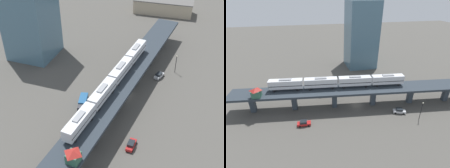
{
  "view_description": "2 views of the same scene",
  "coord_description": "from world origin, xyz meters",
  "views": [
    {
      "loc": [
        21.79,
        -75.91,
        61.59
      ],
      "look_at": [
        -2.1,
        -6.83,
        8.99
      ],
      "focal_mm": 50.0,
      "sensor_mm": 36.0,
      "label": 1
    },
    {
      "loc": [
        54.27,
        -18.44,
        39.11
      ],
      "look_at": [
        -2.1,
        -6.83,
        8.99
      ],
      "focal_mm": 28.0,
      "sensor_mm": 36.0,
      "label": 2
    }
  ],
  "objects": [
    {
      "name": "ground_plane",
      "position": [
        0.0,
        0.0,
        0.0
      ],
      "size": [
        400.0,
        400.0,
        0.0
      ],
      "primitive_type": "plane",
      "color": "#4C4944"
    },
    {
      "name": "elevated_viaduct",
      "position": [
        -0.02,
        -0.17,
        6.44
      ],
      "size": [
        17.66,
        92.38,
        7.49
      ],
      "color": "#283039",
      "rests_on": "ground"
    },
    {
      "name": "subway_train",
      "position": [
        -2.1,
        -6.83,
        10.03
      ],
      "size": [
        7.84,
        49.83,
        4.45
      ],
      "color": "silver",
      "rests_on": "elevated_viaduct"
    },
    {
      "name": "signal_hut",
      "position": [
        -1.18,
        -35.34,
        9.29
      ],
      "size": [
        3.53,
        3.53,
        3.4
      ],
      "color": "#33604C",
      "rests_on": "elevated_viaduct"
    },
    {
      "name": "street_car_silver",
      "position": [
        8.0,
        13.94,
        0.94
      ],
      "size": [
        3.08,
        4.74,
        1.89
      ],
      "color": "#B7BABF",
      "rests_on": "ground"
    },
    {
      "name": "street_car_red",
      "position": [
        7.9,
        -20.38,
        0.94
      ],
      "size": [
        2.07,
        4.46,
        1.89
      ],
      "color": "#AD1E1E",
      "rests_on": "ground"
    },
    {
      "name": "delivery_truck",
      "position": [
        -10.47,
        -9.57,
        1.76
      ],
      "size": [
        3.91,
        7.53,
        3.2
      ],
      "color": "#333338",
      "rests_on": "ground"
    },
    {
      "name": "street_lamp",
      "position": [
        12.65,
        19.0,
        4.11
      ],
      "size": [
        0.44,
        0.44,
        6.94
      ],
      "color": "black",
      "rests_on": "ground"
    },
    {
      "name": "office_tower",
      "position": [
        -40.87,
        14.44,
        18.0
      ],
      "size": [
        16.0,
        16.0,
        36.0
      ],
      "color": "slate",
      "rests_on": "ground"
    }
  ]
}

